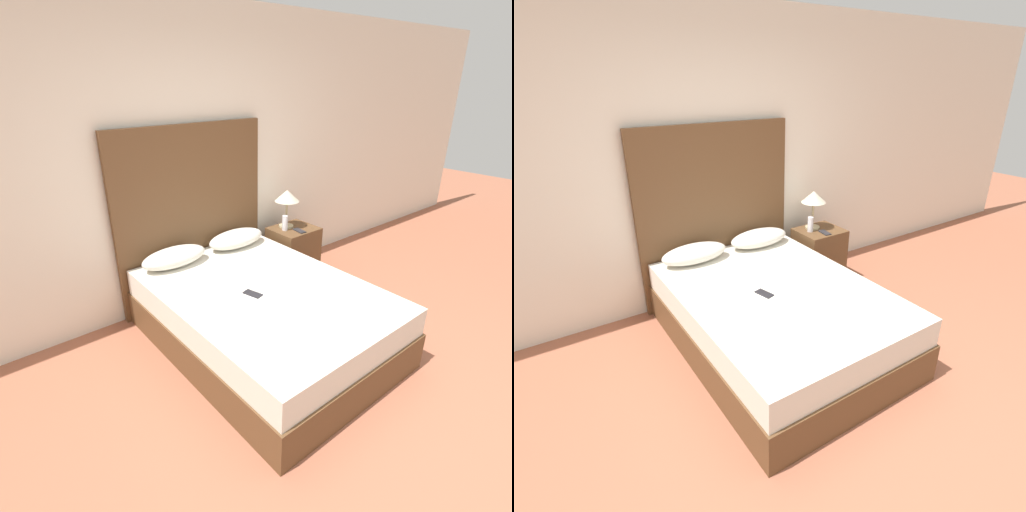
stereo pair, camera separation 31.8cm
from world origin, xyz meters
TOP-DOWN VIEW (x-y plane):
  - ground_plane at (0.00, 0.00)m, footprint 16.00×16.00m
  - wall_back at (0.00, 2.30)m, footprint 10.00×0.06m
  - bed at (0.03, 1.18)m, footprint 1.49×2.05m
  - headboard at (0.03, 2.23)m, footprint 1.56×0.05m
  - pillow_left at (-0.32, 2.01)m, footprint 0.61×0.29m
  - pillow_right at (0.37, 2.01)m, footprint 0.61×0.29m
  - phone_on_bed at (-0.10, 1.16)m, footprint 0.11×0.16m
  - nightstand at (1.08, 1.91)m, footprint 0.47×0.41m
  - table_lamp at (1.04, 2.00)m, footprint 0.26×0.26m
  - phone_on_nightstand at (1.06, 1.81)m, footprint 0.09×0.16m
  - toiletry_bottle at (0.96, 1.93)m, footprint 0.06×0.06m

SIDE VIEW (x-z plane):
  - ground_plane at x=0.00m, z-range 0.00..0.00m
  - bed at x=0.03m, z-range 0.00..0.53m
  - nightstand at x=1.08m, z-range 0.00..0.59m
  - phone_on_bed at x=-0.10m, z-range 0.53..0.54m
  - phone_on_nightstand at x=1.06m, z-range 0.59..0.60m
  - pillow_left at x=-0.32m, z-range 0.53..0.70m
  - pillow_right at x=0.37m, z-range 0.53..0.70m
  - toiletry_bottle at x=0.96m, z-range 0.59..0.75m
  - headboard at x=0.03m, z-range 0.00..1.71m
  - table_lamp at x=1.04m, z-range 0.71..1.12m
  - wall_back at x=0.00m, z-range 0.00..2.70m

